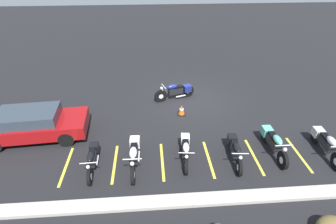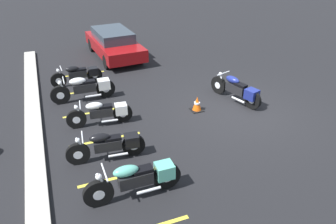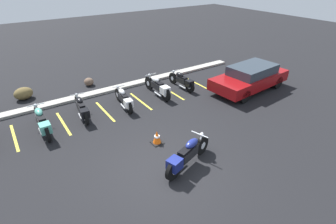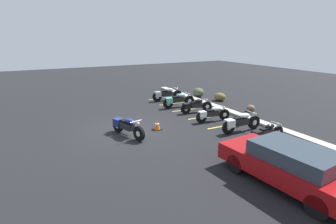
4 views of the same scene
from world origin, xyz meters
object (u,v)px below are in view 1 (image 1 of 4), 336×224
parked_bike_3 (186,149)px  car_red (33,124)px  motorcycle_navy_featured (177,91)px  parked_bike_5 (92,158)px  traffic_cone (182,110)px  parked_bike_0 (326,143)px  parked_bike_1 (273,142)px  parked_bike_2 (235,149)px  parked_bike_4 (134,154)px

parked_bike_3 → car_red: bearing=-100.3°
motorcycle_navy_featured → parked_bike_5: (3.60, 5.03, -0.05)m
parked_bike_5 → traffic_cone: bearing=130.7°
motorcycle_navy_featured → traffic_cone: size_ratio=4.25×
parked_bike_0 → car_red: 11.87m
parked_bike_0 → parked_bike_5: size_ratio=1.13×
parked_bike_1 → parked_bike_5: (6.93, 0.38, -0.06)m
parked_bike_1 → motorcycle_navy_featured: bearing=-144.6°
parked_bike_2 → parked_bike_0: bearing=96.4°
parked_bike_2 → car_red: car_red is taller
motorcycle_navy_featured → car_red: size_ratio=0.49×
parked_bike_3 → traffic_cone: 3.17m
parked_bike_2 → traffic_cone: (1.63, -3.34, -0.20)m
parked_bike_0 → car_red: car_red is taller
parked_bike_0 → parked_bike_2: bearing=-84.7°
traffic_cone → parked_bike_3: bearing=85.8°
car_red → parked_bike_3: bearing=-20.3°
parked_bike_2 → car_red: bearing=-98.5°
parked_bike_1 → parked_bike_5: parked_bike_1 is taller
parked_bike_0 → traffic_cone: bearing=-117.6°
parked_bike_3 → parked_bike_5: size_ratio=1.01×
parked_bike_3 → parked_bike_1: bearing=97.7°
motorcycle_navy_featured → car_red: car_red is taller
parked_bike_4 → parked_bike_5: size_ratio=1.13×
parked_bike_4 → parked_bike_1: bearing=94.4°
parked_bike_3 → traffic_cone: bearing=-178.4°
parked_bike_3 → motorcycle_navy_featured: bearing=-175.9°
motorcycle_navy_featured → parked_bike_0: bearing=120.0°
motorcycle_navy_featured → parked_bike_5: 6.19m
car_red → parked_bike_2: bearing=-17.9°
motorcycle_navy_featured → parked_bike_0: size_ratio=0.96×
parked_bike_1 → parked_bike_4: (5.41, 0.32, -0.00)m
car_red → traffic_cone: size_ratio=8.61×
parked_bike_1 → parked_bike_3: (3.47, 0.12, -0.05)m
parked_bike_3 → car_red: (6.23, -1.80, 0.25)m
parked_bike_5 → car_red: (2.76, -2.06, 0.26)m
parked_bike_0 → parked_bike_5: (8.95, 0.15, -0.06)m
motorcycle_navy_featured → parked_bike_4: 5.40m
parked_bike_5 → parked_bike_1: bearing=91.0°
parked_bike_0 → parked_bike_4: size_ratio=1.00×
parked_bike_5 → car_red: 3.46m
motorcycle_navy_featured → parked_bike_4: size_ratio=0.95×
parked_bike_4 → parked_bike_2: bearing=91.4°
motorcycle_navy_featured → parked_bike_0: parked_bike_0 is taller
motorcycle_navy_featured → parked_bike_4: bearing=49.7°
parked_bike_0 → parked_bike_1: 2.03m
parked_bike_1 → traffic_cone: (3.24, -3.04, -0.24)m
parked_bike_2 → parked_bike_5: bearing=-83.9°
parked_bike_1 → parked_bike_5: bearing=-87.1°
motorcycle_navy_featured → parked_bike_3: (0.14, 4.77, -0.04)m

